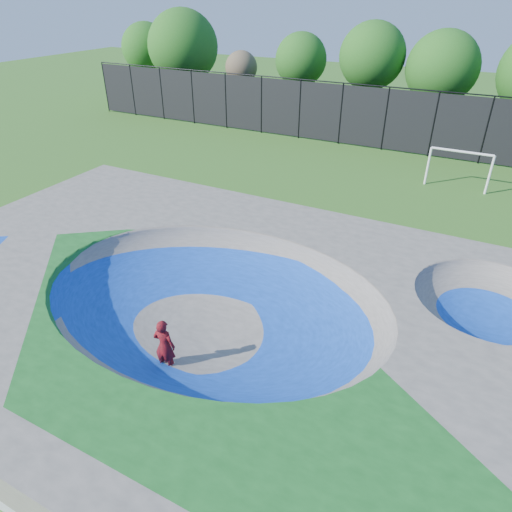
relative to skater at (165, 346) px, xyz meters
The scene contains 7 objects.
ground 2.30m from the skater, 83.54° to the left, with size 120.00×120.00×0.00m, color #2A5B19.
skate_deck 2.13m from the skater, 83.54° to the left, with size 22.00×14.00×1.50m, color gray.
skater is the anchor object (origin of this frame).
skateboard 0.83m from the skater, ahead, with size 0.78×0.22×0.05m, color black.
soccer_goal 18.88m from the skater, 73.19° to the left, with size 3.18×0.12×2.10m.
fence 23.15m from the skater, 89.41° to the left, with size 48.09×0.09×4.04m.
treeline 28.47m from the skater, 83.73° to the left, with size 52.67×7.86×8.64m.
Camera 1 is at (6.39, -9.40, 9.32)m, focal length 32.00 mm.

